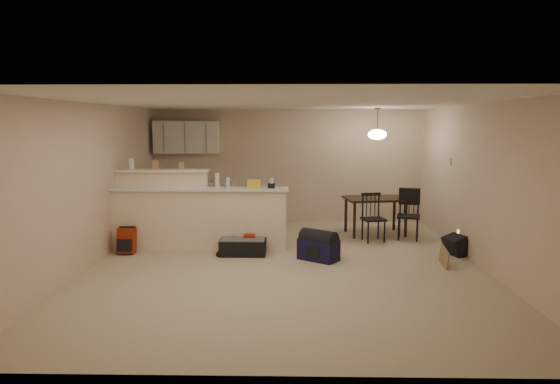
{
  "coord_description": "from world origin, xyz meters",
  "views": [
    {
      "loc": [
        0.07,
        -7.59,
        2.18
      ],
      "look_at": [
        -0.1,
        0.7,
        1.05
      ],
      "focal_mm": 32.0,
      "sensor_mm": 36.0,
      "label": 1
    }
  ],
  "objects_px": {
    "dining_chair_far": "(409,215)",
    "suitcase": "(243,247)",
    "dining_table": "(375,202)",
    "navy_duffel": "(318,250)",
    "pendant_lamp": "(377,134)",
    "red_backpack": "(127,241)",
    "dining_chair_near": "(374,218)",
    "black_daypack": "(456,246)"
  },
  "relations": [
    {
      "from": "dining_chair_far",
      "to": "black_daypack",
      "type": "relative_size",
      "value": 2.57
    },
    {
      "from": "dining_table",
      "to": "pendant_lamp",
      "type": "relative_size",
      "value": 2.08
    },
    {
      "from": "dining_chair_near",
      "to": "navy_duffel",
      "type": "height_order",
      "value": "dining_chair_near"
    },
    {
      "from": "dining_chair_near",
      "to": "black_daypack",
      "type": "relative_size",
      "value": 2.44
    },
    {
      "from": "suitcase",
      "to": "navy_duffel",
      "type": "bearing_deg",
      "value": -14.86
    },
    {
      "from": "pendant_lamp",
      "to": "black_daypack",
      "type": "height_order",
      "value": "pendant_lamp"
    },
    {
      "from": "pendant_lamp",
      "to": "black_daypack",
      "type": "distance_m",
      "value": 2.65
    },
    {
      "from": "suitcase",
      "to": "navy_duffel",
      "type": "relative_size",
      "value": 1.23
    },
    {
      "from": "dining_chair_near",
      "to": "red_backpack",
      "type": "bearing_deg",
      "value": -179.67
    },
    {
      "from": "pendant_lamp",
      "to": "red_backpack",
      "type": "bearing_deg",
      "value": -160.46
    },
    {
      "from": "dining_table",
      "to": "black_daypack",
      "type": "height_order",
      "value": "dining_table"
    },
    {
      "from": "dining_chair_far",
      "to": "suitcase",
      "type": "xyz_separation_m",
      "value": [
        -3.04,
        -1.15,
        -0.34
      ]
    },
    {
      "from": "pendant_lamp",
      "to": "dining_chair_far",
      "type": "bearing_deg",
      "value": -37.85
    },
    {
      "from": "dining_table",
      "to": "pendant_lamp",
      "type": "xyz_separation_m",
      "value": [
        -0.0,
        -0.0,
        1.34
      ]
    },
    {
      "from": "dining_table",
      "to": "navy_duffel",
      "type": "height_order",
      "value": "dining_table"
    },
    {
      "from": "navy_duffel",
      "to": "pendant_lamp",
      "type": "bearing_deg",
      "value": 92.98
    },
    {
      "from": "dining_table",
      "to": "suitcase",
      "type": "height_order",
      "value": "dining_table"
    },
    {
      "from": "dining_chair_far",
      "to": "suitcase",
      "type": "height_order",
      "value": "dining_chair_far"
    },
    {
      "from": "suitcase",
      "to": "dining_chair_near",
      "type": "bearing_deg",
      "value": 22.86
    },
    {
      "from": "pendant_lamp",
      "to": "suitcase",
      "type": "xyz_separation_m",
      "value": [
        -2.48,
        -1.58,
        -1.86
      ]
    },
    {
      "from": "pendant_lamp",
      "to": "navy_duffel",
      "type": "relative_size",
      "value": 1.0
    },
    {
      "from": "suitcase",
      "to": "dining_chair_far",
      "type": "bearing_deg",
      "value": 21.1
    },
    {
      "from": "black_daypack",
      "to": "red_backpack",
      "type": "bearing_deg",
      "value": 71.29
    },
    {
      "from": "red_backpack",
      "to": "navy_duffel",
      "type": "distance_m",
      "value": 3.25
    },
    {
      "from": "suitcase",
      "to": "navy_duffel",
      "type": "distance_m",
      "value": 1.3
    },
    {
      "from": "dining_table",
      "to": "dining_chair_near",
      "type": "height_order",
      "value": "dining_chair_near"
    },
    {
      "from": "pendant_lamp",
      "to": "dining_chair_near",
      "type": "distance_m",
      "value": 1.66
    },
    {
      "from": "dining_table",
      "to": "navy_duffel",
      "type": "xyz_separation_m",
      "value": [
        -1.23,
        -1.92,
        -0.48
      ]
    },
    {
      "from": "pendant_lamp",
      "to": "red_backpack",
      "type": "xyz_separation_m",
      "value": [
        -4.46,
        -1.58,
        -1.77
      ]
    },
    {
      "from": "dining_table",
      "to": "pendant_lamp",
      "type": "distance_m",
      "value": 1.34
    },
    {
      "from": "dining_table",
      "to": "dining_chair_far",
      "type": "distance_m",
      "value": 0.73
    },
    {
      "from": "dining_table",
      "to": "black_daypack",
      "type": "relative_size",
      "value": 3.5
    },
    {
      "from": "pendant_lamp",
      "to": "dining_chair_near",
      "type": "relative_size",
      "value": 0.69
    },
    {
      "from": "suitcase",
      "to": "black_daypack",
      "type": "distance_m",
      "value": 3.57
    },
    {
      "from": "pendant_lamp",
      "to": "black_daypack",
      "type": "xyz_separation_m",
      "value": [
        1.09,
        -1.58,
        -1.83
      ]
    },
    {
      "from": "dining_chair_near",
      "to": "suitcase",
      "type": "xyz_separation_m",
      "value": [
        -2.35,
        -0.97,
        -0.32
      ]
    },
    {
      "from": "dining_chair_near",
      "to": "dining_chair_far",
      "type": "bearing_deg",
      "value": 2.11
    },
    {
      "from": "dining_chair_far",
      "to": "black_daypack",
      "type": "bearing_deg",
      "value": -49.88
    },
    {
      "from": "dining_chair_far",
      "to": "black_daypack",
      "type": "xyz_separation_m",
      "value": [
        0.53,
        -1.15,
        -0.31
      ]
    },
    {
      "from": "suitcase",
      "to": "navy_duffel",
      "type": "height_order",
      "value": "navy_duffel"
    },
    {
      "from": "pendant_lamp",
      "to": "navy_duffel",
      "type": "distance_m",
      "value": 2.92
    },
    {
      "from": "dining_chair_far",
      "to": "black_daypack",
      "type": "height_order",
      "value": "dining_chair_far"
    }
  ]
}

